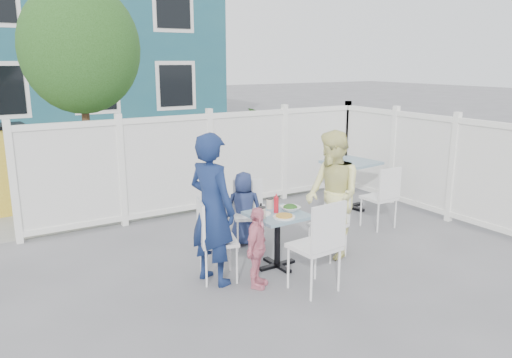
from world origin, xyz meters
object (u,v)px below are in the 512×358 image
main_table (277,226)px  chair_near (320,240)px  utility_cabinet (2,172)px  chair_back (249,208)px  spare_table (351,172)px  woman (333,195)px  boy (244,209)px  chair_right (332,217)px  toddler (257,248)px  man (212,209)px  chair_left (211,234)px

main_table → chair_near: chair_near is taller
utility_cabinet → chair_back: size_ratio=1.57×
chair_near → spare_table: bearing=38.3°
woman → main_table: bearing=-79.4°
chair_back → spare_table: bearing=-141.8°
spare_table → boy: (-2.36, -0.54, -0.12)m
chair_right → boy: 1.18m
boy → toddler: bearing=90.8°
spare_table → woman: woman is taller
chair_near → woman: size_ratio=0.64×
woman → toddler: 1.37m
man → toddler: 0.64m
main_table → chair_near: 0.81m
woman → toddler: size_ratio=1.76×
utility_cabinet → chair_near: size_ratio=1.36×
man → woman: size_ratio=1.06×
woman → toddler: woman is taller
boy → spare_table: bearing=-142.4°
chair_right → boy: bearing=26.0°
boy → main_table: bearing=112.0°
chair_left → chair_back: 1.17m
chair_left → chair_near: size_ratio=0.91×
chair_left → chair_back: bearing=144.7°
spare_table → man: (-3.24, -1.37, 0.22)m
spare_table → toddler: toddler is taller
chair_left → boy: (0.87, 0.78, -0.04)m
chair_back → chair_near: bearing=110.7°
chair_back → man: bearing=63.9°
utility_cabinet → spare_table: size_ratio=1.63×
chair_right → man: man is taller
chair_back → boy: size_ratio=0.89×
spare_table → chair_right: size_ratio=0.98×
chair_right → chair_back: (-0.71, 0.86, 0.01)m
chair_near → chair_back: bearing=82.4°
spare_table → chair_left: chair_left is taller
chair_left → toddler: bearing=54.5°
spare_table → woman: bearing=-138.0°
utility_cabinet → chair_near: (2.56, -4.89, -0.10)m
main_table → man: man is taller
chair_right → chair_near: 1.10m
woman → toddler: (-1.29, -0.30, -0.34)m
main_table → chair_back: chair_back is taller
main_table → chair_back: (0.09, 0.81, -0.00)m
utility_cabinet → main_table: 4.83m
utility_cabinet → toddler: bearing=-68.2°
chair_back → chair_near: 1.62m
chair_left → boy: bearing=148.1°
man → boy: 1.25m
woman → chair_back: bearing=-126.9°
utility_cabinet → man: size_ratio=0.82×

